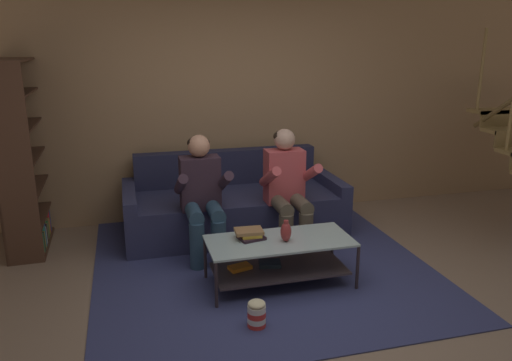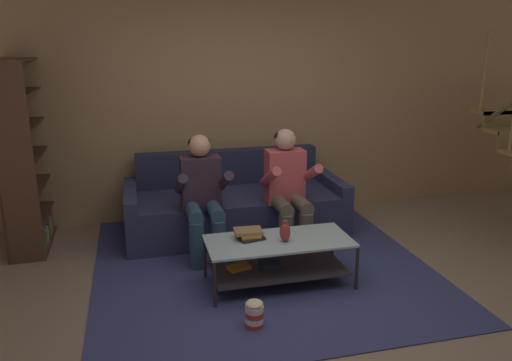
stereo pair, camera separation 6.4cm
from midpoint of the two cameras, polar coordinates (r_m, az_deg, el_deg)
name	(u,v)px [view 2 (the right image)]	position (r m, az deg, el deg)	size (l,w,h in m)	color
ground	(297,314)	(4.00, 5.14, -14.91)	(16.80, 16.80, 0.00)	gray
back_partition	(231,93)	(5.85, -2.52, 9.99)	(8.40, 0.12, 2.90)	tan
couch	(234,206)	(5.47, -2.14, -2.96)	(2.32, 0.99, 0.84)	#2D3054
person_seated_left	(202,192)	(4.75, -5.76, -1.34)	(0.50, 0.58, 1.18)	navy
person_seated_right	(288,185)	(4.93, 4.06, -0.52)	(0.50, 0.58, 1.20)	brown
coffee_table	(278,255)	(4.30, 2.92, -8.49)	(1.23, 0.55, 0.41)	#A8C2C5
area_rug	(257,258)	(4.87, 0.50, -8.89)	(3.02, 3.28, 0.01)	navy
vase	(285,232)	(4.18, 3.79, -5.86)	(0.09, 0.09, 0.19)	maroon
book_stack	(249,234)	(4.25, -0.33, -6.12)	(0.26, 0.21, 0.08)	#2C1C28
bookshelf	(22,175)	(5.47, -24.83, 0.54)	(0.35, 1.02, 1.87)	#4D3224
popcorn_tub	(254,314)	(3.77, 0.32, -15.02)	(0.14, 0.14, 0.22)	red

